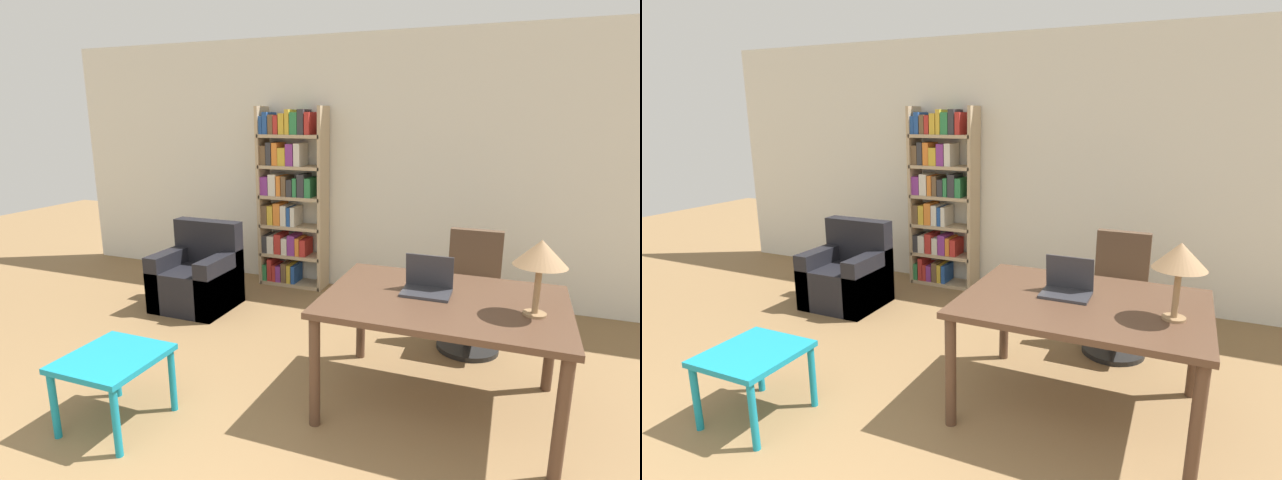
% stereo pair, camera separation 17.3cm
% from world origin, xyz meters
% --- Properties ---
extents(wall_back, '(8.00, 0.06, 2.70)m').
position_xyz_m(wall_back, '(0.00, 4.53, 1.35)').
color(wall_back, silver).
rests_on(wall_back, ground_plane).
extents(desk, '(1.48, 1.09, 0.76)m').
position_xyz_m(desk, '(0.90, 2.42, 0.67)').
color(desk, '#4C3323').
rests_on(desk, ground_plane).
extents(laptop, '(0.31, 0.23, 0.24)m').
position_xyz_m(laptop, '(0.78, 2.49, 0.81)').
color(laptop, '#2D2D33').
rests_on(laptop, desk).
extents(table_lamp, '(0.30, 0.30, 0.45)m').
position_xyz_m(table_lamp, '(1.42, 2.33, 1.12)').
color(table_lamp, olive).
rests_on(table_lamp, desk).
extents(office_chair, '(0.50, 0.50, 0.98)m').
position_xyz_m(office_chair, '(1.00, 3.42, 0.44)').
color(office_chair, black).
rests_on(office_chair, ground_plane).
extents(side_table_blue, '(0.54, 0.57, 0.46)m').
position_xyz_m(side_table_blue, '(-0.93, 1.49, 0.39)').
color(side_table_blue, teal).
rests_on(side_table_blue, ground_plane).
extents(armchair, '(0.72, 0.66, 0.85)m').
position_xyz_m(armchair, '(-1.63, 3.37, 0.29)').
color(armchair, black).
rests_on(armchair, ground_plane).
extents(bookshelf, '(0.76, 0.28, 1.98)m').
position_xyz_m(bookshelf, '(-1.07, 4.34, 0.99)').
color(bookshelf, tan).
rests_on(bookshelf, ground_plane).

